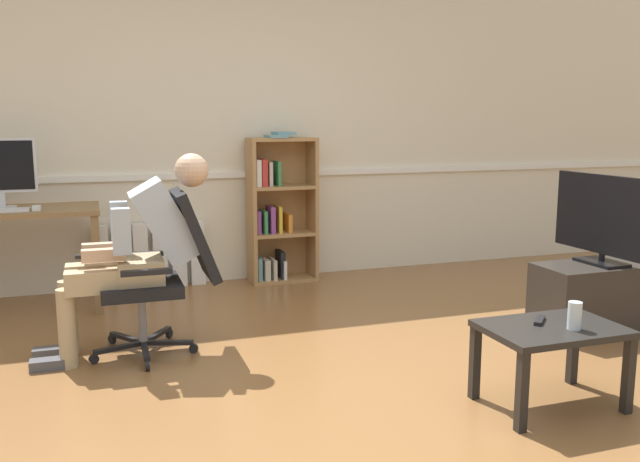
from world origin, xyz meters
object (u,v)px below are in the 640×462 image
(computer_mouse, at_px, (37,208))
(person_seated, at_px, (137,248))
(bookshelf, at_px, (278,211))
(drinking_glass, at_px, (575,316))
(office_chair, at_px, (166,266))
(computer_desk, at_px, (2,224))
(coffee_table, at_px, (551,338))
(imac_monitor, at_px, (0,168))
(tv_screen, at_px, (605,218))
(tv_stand, at_px, (599,297))
(spare_remote, at_px, (540,320))
(radiator, at_px, (151,256))

(computer_mouse, height_order, person_seated, person_seated)
(bookshelf, relative_size, drinking_glass, 9.59)
(computer_mouse, relative_size, office_chair, 0.10)
(computer_desk, height_order, office_chair, office_chair)
(bookshelf, xyz_separation_m, coffee_table, (0.56, -2.92, -0.26))
(computer_mouse, xyz_separation_m, bookshelf, (1.88, 0.41, -0.17))
(imac_monitor, bearing_deg, tv_screen, -25.80)
(coffee_table, distance_m, drinking_glass, 0.16)
(office_chair, bearing_deg, coffee_table, 50.47)
(office_chair, bearing_deg, person_seated, -90.00)
(tv_screen, bearing_deg, tv_stand, 90.00)
(drinking_glass, distance_m, spare_remote, 0.18)
(computer_desk, relative_size, tv_screen, 1.55)
(computer_mouse, height_order, bookshelf, bookshelf)
(office_chair, xyz_separation_m, spare_remote, (1.66, -1.34, -0.11))
(radiator, distance_m, tv_screen, 3.48)
(bookshelf, relative_size, radiator, 1.44)
(computer_desk, height_order, computer_mouse, computer_mouse)
(coffee_table, xyz_separation_m, spare_remote, (-0.02, 0.07, 0.07))
(tv_stand, bearing_deg, imac_monitor, 154.19)
(bookshelf, bearing_deg, radiator, 174.77)
(imac_monitor, distance_m, tv_stand, 4.26)
(computer_mouse, height_order, tv_screen, tv_screen)
(imac_monitor, distance_m, coffee_table, 3.88)
(computer_mouse, distance_m, radiator, 1.08)
(computer_desk, distance_m, tv_screen, 4.15)
(spare_remote, bearing_deg, office_chair, 5.57)
(imac_monitor, relative_size, tv_stand, 0.59)
(spare_remote, bearing_deg, tv_stand, -98.67)
(computer_desk, bearing_deg, radiator, 20.33)
(tv_stand, bearing_deg, radiator, 141.84)
(person_seated, height_order, tv_stand, person_seated)
(person_seated, xyz_separation_m, drinking_glass, (1.90, -1.49, -0.17))
(imac_monitor, relative_size, computer_mouse, 5.03)
(radiator, relative_size, coffee_table, 1.35)
(tv_stand, distance_m, drinking_glass, 1.43)
(office_chair, relative_size, tv_stand, 1.15)
(computer_desk, relative_size, person_seated, 1.11)
(person_seated, relative_size, spare_remote, 7.96)
(tv_stand, distance_m, tv_screen, 0.53)
(tv_screen, bearing_deg, computer_mouse, 63.43)
(person_seated, xyz_separation_m, coffee_table, (1.84, -1.41, -0.30))
(bookshelf, height_order, office_chair, bookshelf)
(bookshelf, height_order, coffee_table, bookshelf)
(computer_mouse, height_order, spare_remote, computer_mouse)
(imac_monitor, xyz_separation_m, tv_stand, (3.76, -1.82, -0.82))
(person_seated, height_order, drinking_glass, person_seated)
(radiator, xyz_separation_m, tv_screen, (2.71, -2.13, 0.49))
(radiator, distance_m, person_seated, 1.66)
(tv_stand, bearing_deg, person_seated, 169.84)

